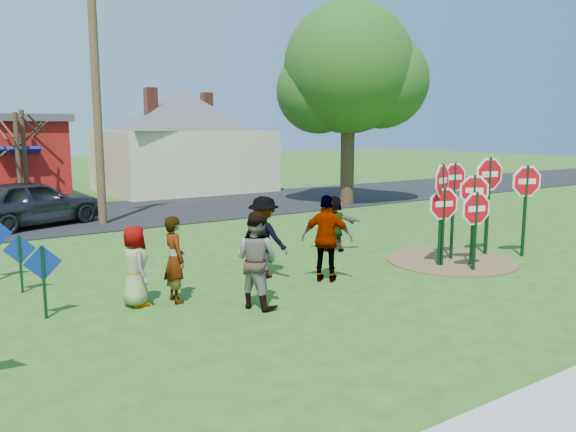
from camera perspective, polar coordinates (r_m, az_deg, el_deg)
name	(u,v)px	position (r m, az deg, el deg)	size (l,w,h in m)	color
ground	(280,279)	(12.56, -0.84, -6.40)	(120.00, 120.00, 0.00)	#285217
road	(119,214)	(22.88, -16.78, 0.23)	(120.00, 7.50, 0.04)	black
dirt_patch	(451,261)	(14.77, 16.20, -4.37)	(3.20, 3.20, 0.03)	brown
cream_house	(182,136)	(30.65, -10.76, 8.01)	(9.40, 9.40, 6.50)	beige
stop_sign_a	(476,214)	(13.69, 18.54, 0.15)	(1.04, 0.26, 2.01)	#0E3417
stop_sign_b	(454,186)	(14.63, 16.51, 2.92)	(0.99, 0.16, 2.61)	#0E3417
stop_sign_c	(474,199)	(14.21, 18.34, 1.62)	(0.85, 0.53, 2.34)	#0E3417
stop_sign_d	(489,182)	(15.47, 19.74, 3.29)	(1.17, 0.24, 2.73)	#0E3417
stop_sign_e	(444,210)	(13.93, 15.52, 0.61)	(1.03, 0.32, 2.06)	#0E3417
stop_sign_f	(526,188)	(15.69, 23.05, 2.62)	(1.04, 0.45, 2.53)	#0E3417
stop_sign_g	(442,191)	(13.88, 15.35, 2.47)	(1.05, 0.38, 2.64)	#0E3417
blue_diamond_b	(43,273)	(10.70, -23.60, -5.32)	(0.64, 0.06, 1.32)	#0E3417
blue_diamond_c	(20,257)	(12.57, -25.57, -3.76)	(0.61, 0.13, 1.21)	#0E3417
person_a	(135,266)	(10.92, -15.28, -4.93)	(0.75, 0.49, 1.53)	navy
person_b	(175,259)	(10.97, -11.44, -4.33)	(0.61, 0.40, 1.67)	#2C796D
person_c	(256,260)	(10.43, -3.22, -4.45)	(0.88, 0.69, 1.81)	brown
person_d	(264,237)	(12.50, -2.48, -2.17)	(1.18, 0.68, 1.83)	#2E2E33
person_e	(327,239)	(12.19, 3.99, -2.31)	(1.11, 0.46, 1.90)	#512D61
person_f	(334,223)	(15.26, 4.70, -0.76)	(1.41, 0.45, 1.53)	#205130
suv	(31,203)	(20.75, -24.68, 1.23)	(1.89, 4.69, 1.60)	#28292D
utility_pole	(96,83)	(20.31, -18.94, 12.68)	(2.16, 0.82, 9.16)	#4C3823
leafy_tree	(351,75)	(24.69, 6.45, 14.01)	(6.05, 5.52, 8.60)	#382819
bare_tree_east	(17,149)	(24.02, -25.79, 6.17)	(1.80, 1.80, 3.93)	#382819
bare_tree_extra	(24,147)	(24.39, -25.25, 6.39)	(1.80, 1.80, 4.03)	#382819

